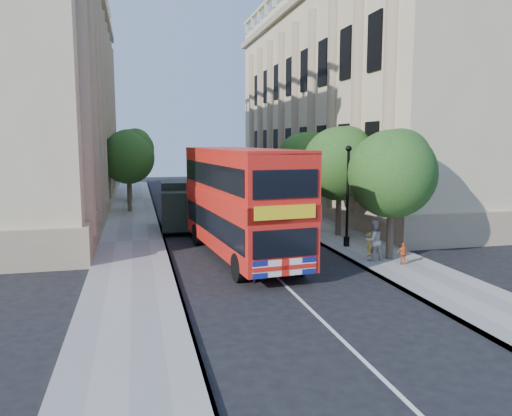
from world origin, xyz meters
TOP-DOWN VIEW (x-y plane):
  - ground at (0.00, 0.00)m, footprint 120.00×120.00m
  - pavement_right at (5.75, 10.00)m, footprint 3.50×80.00m
  - pavement_left at (-5.75, 10.00)m, footprint 3.50×80.00m
  - building_right at (13.80, 24.00)m, footprint 12.00×38.00m
  - building_left at (-13.80, 24.00)m, footprint 12.00×38.00m
  - tree_right_near at (5.84, 3.03)m, footprint 4.00×4.00m
  - tree_right_mid at (5.84, 9.03)m, footprint 4.20×4.20m
  - tree_right_far at (5.84, 15.03)m, footprint 4.00×4.00m
  - tree_left_far at (-5.96, 22.03)m, footprint 4.00×4.00m
  - tree_left_back at (-5.96, 30.03)m, footprint 4.20×4.20m
  - lamp_post at (5.00, 6.00)m, footprint 0.32×0.32m
  - double_decker_bus at (-0.74, 5.22)m, footprint 3.93×11.16m
  - box_van at (-2.91, 13.38)m, footprint 2.39×5.35m
  - police_constable at (-0.93, 1.00)m, footprint 0.74×0.53m
  - woman_pedestrian at (4.89, 2.82)m, footprint 0.97×0.78m
  - child_a at (5.83, 1.82)m, footprint 0.61×0.37m
  - child_b at (5.11, 3.66)m, footprint 0.83×0.66m

SIDE VIEW (x-z plane):
  - ground at x=0.00m, z-range 0.00..0.00m
  - pavement_right at x=5.75m, z-range 0.00..0.12m
  - pavement_left at x=-5.75m, z-range 0.00..0.12m
  - child_a at x=5.83m, z-range 0.12..1.10m
  - child_b at x=5.11m, z-range 0.12..1.25m
  - police_constable at x=-0.93m, z-range 0.00..1.90m
  - woman_pedestrian at x=4.89m, z-range 0.12..1.99m
  - box_van at x=-2.91m, z-range -0.03..2.97m
  - lamp_post at x=5.00m, z-range -0.07..5.09m
  - double_decker_bus at x=-0.74m, z-range 0.27..5.32m
  - tree_right_near at x=5.84m, z-range 1.21..7.29m
  - tree_right_far at x=5.84m, z-range 1.24..7.39m
  - tree_left_far at x=-5.96m, z-range 1.30..7.59m
  - tree_right_mid at x=5.84m, z-range 1.26..7.63m
  - tree_left_back at x=-5.96m, z-range 1.38..8.03m
  - building_right at x=13.80m, z-range 0.00..18.00m
  - building_left at x=-13.80m, z-range 0.00..18.00m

